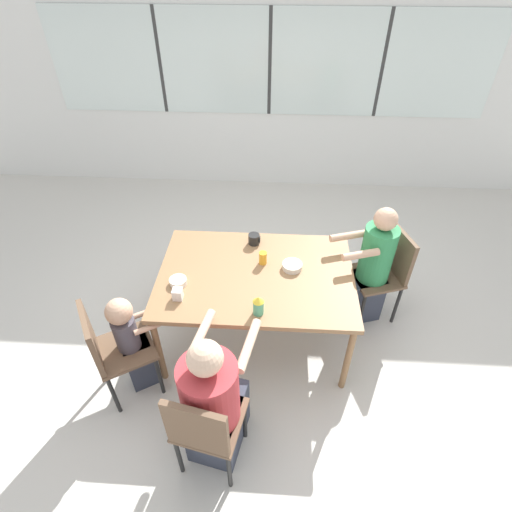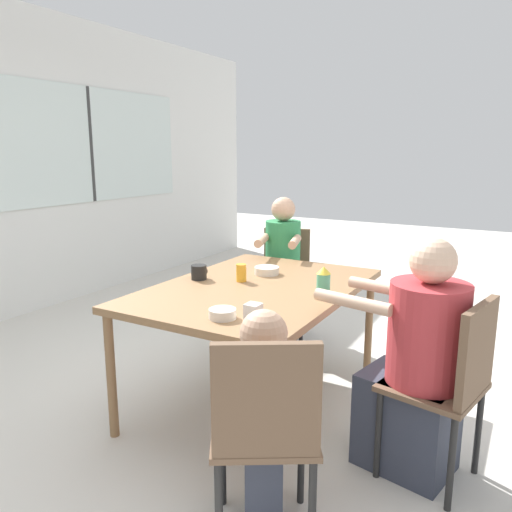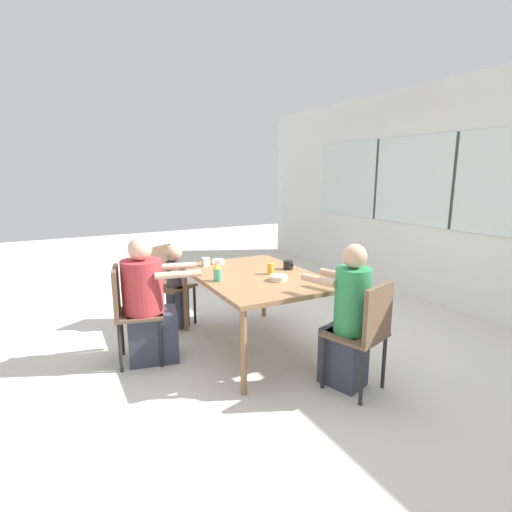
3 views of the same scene
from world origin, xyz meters
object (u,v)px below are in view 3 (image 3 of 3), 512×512
(chair_for_man_blue_shirt, at_px, (128,306))
(bowl_white_shallow, at_px, (279,278))
(person_toddler, at_px, (176,285))
(coffee_mug, at_px, (288,265))
(sippy_cup, at_px, (218,272))
(juice_glass, at_px, (270,269))
(person_woman_green_shirt, at_px, (348,322))
(chair_for_toddler, at_px, (166,278))
(milk_carton_small, at_px, (206,262))
(person_man_blue_shirt, at_px, (148,307))
(chair_for_woman_green_shirt, at_px, (366,328))
(bowl_cereal, at_px, (218,262))

(chair_for_man_blue_shirt, xyz_separation_m, bowl_white_shallow, (0.52, 1.23, 0.23))
(person_toddler, xyz_separation_m, coffee_mug, (0.84, 0.91, 0.31))
(sippy_cup, height_order, juice_glass, sippy_cup)
(person_woman_green_shirt, relative_size, person_toddler, 1.25)
(chair_for_toddler, relative_size, coffee_mug, 8.70)
(coffee_mug, bearing_deg, chair_for_man_blue_shirt, -97.61)
(person_toddler, height_order, bowl_white_shallow, person_toddler)
(chair_for_toddler, distance_m, person_toddler, 0.16)
(milk_carton_small, bearing_deg, person_man_blue_shirt, -63.28)
(person_woman_green_shirt, xyz_separation_m, juice_glass, (-0.92, -0.18, 0.25))
(chair_for_woman_green_shirt, bearing_deg, juice_glass, 84.27)
(chair_for_toddler, xyz_separation_m, milk_carton_small, (0.45, 0.31, 0.25))
(person_woman_green_shirt, bearing_deg, chair_for_man_blue_shirt, 122.58)
(person_man_blue_shirt, height_order, sippy_cup, person_man_blue_shirt)
(milk_carton_small, bearing_deg, sippy_cup, -10.40)
(sippy_cup, height_order, bowl_cereal, sippy_cup)
(person_man_blue_shirt, bearing_deg, milk_carton_small, 128.63)
(chair_for_man_blue_shirt, xyz_separation_m, chair_for_toddler, (-0.76, 0.54, 0.00))
(chair_for_toddler, distance_m, milk_carton_small, 0.60)
(chair_for_man_blue_shirt, distance_m, person_toddler, 0.89)
(coffee_mug, bearing_deg, milk_carton_small, -126.99)
(chair_for_woman_green_shirt, xyz_separation_m, juice_glass, (-1.07, -0.23, 0.26))
(chair_for_woman_green_shirt, relative_size, chair_for_man_blue_shirt, 1.00)
(person_toddler, bearing_deg, person_woman_green_shirt, 83.37)
(bowl_white_shallow, bearing_deg, sippy_cup, -116.36)
(person_woman_green_shirt, bearing_deg, chair_for_toddler, 97.16)
(chair_for_woman_green_shirt, distance_m, chair_for_toddler, 2.33)
(milk_carton_small, xyz_separation_m, bowl_white_shallow, (0.83, 0.38, -0.02))
(person_woman_green_shirt, relative_size, coffee_mug, 11.42)
(coffee_mug, xyz_separation_m, milk_carton_small, (-0.51, -0.68, -0.00))
(chair_for_man_blue_shirt, relative_size, person_woman_green_shirt, 0.76)
(juice_glass, bearing_deg, coffee_mug, 108.56)
(person_woman_green_shirt, relative_size, milk_carton_small, 13.41)
(chair_for_man_blue_shirt, bearing_deg, chair_for_toddler, 156.55)
(juice_glass, bearing_deg, person_woman_green_shirt, 11.12)
(juice_glass, relative_size, bowl_cereal, 0.82)
(coffee_mug, bearing_deg, person_woman_green_shirt, -4.17)
(coffee_mug, distance_m, bowl_white_shallow, 0.44)
(person_man_blue_shirt, bearing_deg, sippy_cup, 78.61)
(person_woman_green_shirt, distance_m, juice_glass, 0.97)
(person_man_blue_shirt, distance_m, bowl_cereal, 0.95)
(chair_for_man_blue_shirt, bearing_deg, chair_for_woman_green_shirt, 59.88)
(juice_glass, xyz_separation_m, bowl_cereal, (-0.63, -0.28, -0.03))
(bowl_cereal, bearing_deg, coffee_mug, 44.27)
(chair_for_toddler, relative_size, bowl_white_shallow, 5.63)
(chair_for_man_blue_shirt, xyz_separation_m, person_toddler, (-0.63, 0.62, -0.06))
(chair_for_toddler, distance_m, person_woman_green_shirt, 2.17)
(chair_for_woman_green_shirt, height_order, juice_glass, chair_for_woman_green_shirt)
(chair_for_man_blue_shirt, bearing_deg, bowl_cereal, 120.64)
(chair_for_woman_green_shirt, height_order, chair_for_toddler, same)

